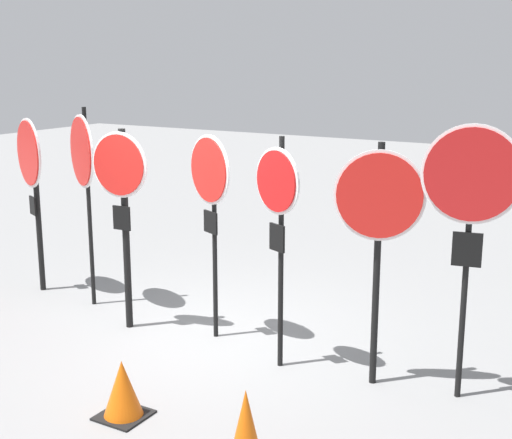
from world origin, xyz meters
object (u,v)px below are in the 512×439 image
(stop_sign_1, at_px, (83,161))
(stop_sign_2, at_px, (122,192))
(traffic_cone_0, at_px, (123,389))
(traffic_cone_1, at_px, (246,437))
(stop_sign_5, at_px, (379,214))
(stop_sign_6, at_px, (471,195))
(stop_sign_0, at_px, (31,170))
(stop_sign_3, at_px, (210,186))
(stop_sign_4, at_px, (278,203))

(stop_sign_1, distance_m, stop_sign_2, 1.07)
(traffic_cone_0, bearing_deg, traffic_cone_1, -11.61)
(stop_sign_2, height_order, stop_sign_5, stop_sign_5)
(stop_sign_2, distance_m, stop_sign_6, 3.93)
(stop_sign_0, relative_size, traffic_cone_1, 3.13)
(stop_sign_5, bearing_deg, stop_sign_0, 157.08)
(stop_sign_1, height_order, stop_sign_6, stop_sign_6)
(stop_sign_1, xyz_separation_m, traffic_cone_1, (3.85, -2.39, -1.53))
(traffic_cone_1, bearing_deg, stop_sign_6, 64.77)
(stop_sign_1, distance_m, traffic_cone_0, 3.55)
(stop_sign_0, distance_m, stop_sign_1, 1.05)
(traffic_cone_1, bearing_deg, stop_sign_2, 145.28)
(stop_sign_2, bearing_deg, stop_sign_3, 12.27)
(stop_sign_0, distance_m, stop_sign_3, 3.04)
(stop_sign_2, distance_m, stop_sign_3, 1.09)
(stop_sign_0, relative_size, stop_sign_6, 0.91)
(stop_sign_3, bearing_deg, stop_sign_2, -140.60)
(stop_sign_2, xyz_separation_m, stop_sign_4, (2.08, -0.05, 0.09))
(stop_sign_3, height_order, traffic_cone_0, stop_sign_3)
(stop_sign_4, xyz_separation_m, stop_sign_5, (1.02, 0.11, -0.01))
(stop_sign_2, distance_m, stop_sign_4, 2.08)
(stop_sign_3, distance_m, traffic_cone_0, 2.51)
(stop_sign_4, relative_size, stop_sign_5, 1.00)
(stop_sign_2, xyz_separation_m, stop_sign_6, (3.91, 0.19, 0.32))
(traffic_cone_0, bearing_deg, stop_sign_2, 129.60)
(stop_sign_1, bearing_deg, traffic_cone_1, -1.65)
(stop_sign_1, relative_size, traffic_cone_1, 3.37)
(stop_sign_3, height_order, traffic_cone_1, stop_sign_3)
(stop_sign_5, distance_m, traffic_cone_0, 2.85)
(traffic_cone_1, bearing_deg, stop_sign_3, 128.92)
(stop_sign_5, bearing_deg, traffic_cone_1, -114.44)
(stop_sign_4, distance_m, stop_sign_6, 1.86)
(traffic_cone_0, xyz_separation_m, traffic_cone_1, (1.48, -0.30, 0.11))
(stop_sign_1, bearing_deg, stop_sign_6, 27.79)
(stop_sign_6, bearing_deg, stop_sign_5, 177.91)
(stop_sign_1, distance_m, stop_sign_4, 3.08)
(stop_sign_1, xyz_separation_m, stop_sign_5, (4.07, -0.33, -0.16))
(stop_sign_1, bearing_deg, traffic_cone_0, -11.21)
(stop_sign_0, xyz_separation_m, stop_sign_1, (1.03, -0.08, 0.20))
(stop_sign_2, bearing_deg, traffic_cone_0, -53.09)
(stop_sign_0, xyz_separation_m, stop_sign_2, (1.99, -0.47, -0.04))
(stop_sign_1, height_order, traffic_cone_0, stop_sign_1)
(traffic_cone_0, bearing_deg, stop_sign_0, 147.49)
(stop_sign_1, xyz_separation_m, traffic_cone_0, (2.36, -2.09, -1.64))
(stop_sign_0, height_order, stop_sign_4, stop_sign_4)
(stop_sign_4, xyz_separation_m, stop_sign_6, (1.83, 0.23, 0.22))
(stop_sign_3, relative_size, traffic_cone_0, 4.36)
(stop_sign_0, relative_size, stop_sign_4, 0.99)
(stop_sign_3, relative_size, stop_sign_4, 0.97)
(traffic_cone_0, bearing_deg, stop_sign_6, 36.83)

